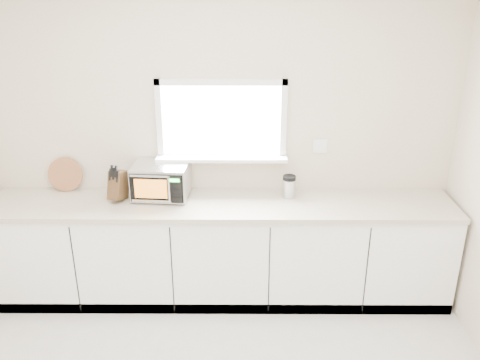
{
  "coord_description": "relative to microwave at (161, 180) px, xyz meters",
  "views": [
    {
      "loc": [
        0.18,
        -2.17,
        2.72
      ],
      "look_at": [
        0.16,
        1.55,
        1.18
      ],
      "focal_mm": 38.0,
      "sensor_mm": 36.0,
      "label": 1
    }
  ],
  "objects": [
    {
      "name": "back_wall",
      "position": [
        0.51,
        0.2,
        0.29
      ],
      "size": [
        4.0,
        0.17,
        2.7
      ],
      "color": "beige",
      "rests_on": "ground"
    },
    {
      "name": "cabinets",
      "position": [
        0.51,
        -0.1,
        -0.64
      ],
      "size": [
        3.92,
        0.6,
        0.88
      ],
      "primitive_type": "cube",
      "color": "white",
      "rests_on": "ground"
    },
    {
      "name": "countertop",
      "position": [
        0.51,
        -0.11,
        -0.18
      ],
      "size": [
        3.92,
        0.64,
        0.04
      ],
      "primitive_type": "cube",
      "color": "#BFB49D",
      "rests_on": "cabinets"
    },
    {
      "name": "microwave",
      "position": [
        0.0,
        0.0,
        0.0
      ],
      "size": [
        0.48,
        0.41,
        0.3
      ],
      "rotation": [
        0.0,
        0.0,
        -0.07
      ],
      "color": "black",
      "rests_on": "countertop"
    },
    {
      "name": "knife_block",
      "position": [
        -0.35,
        -0.06,
        -0.01
      ],
      "size": [
        0.17,
        0.25,
        0.33
      ],
      "rotation": [
        0.0,
        0.0,
        -0.28
      ],
      "color": "#4E351B",
      "rests_on": "countertop"
    },
    {
      "name": "cutting_board",
      "position": [
        -0.86,
        0.14,
        -0.01
      ],
      "size": [
        0.3,
        0.07,
        0.3
      ],
      "primitive_type": "cylinder",
      "rotation": [
        1.4,
        0.0,
        0.0
      ],
      "color": "#A0693E",
      "rests_on": "countertop"
    },
    {
      "name": "coffee_grinder",
      "position": [
        1.09,
        0.01,
        -0.06
      ],
      "size": [
        0.12,
        0.12,
        0.2
      ],
      "rotation": [
        0.0,
        0.0,
        0.02
      ],
      "color": "#B6B8BE",
      "rests_on": "countertop"
    }
  ]
}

